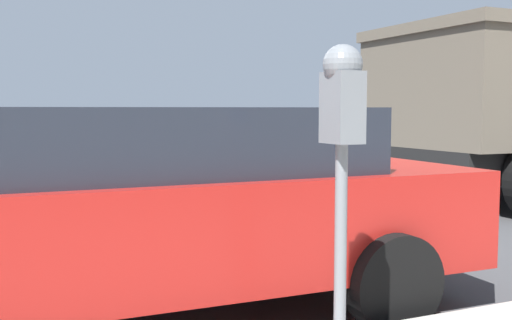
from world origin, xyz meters
name	(u,v)px	position (x,y,z in m)	size (l,w,h in m)	color
ground_plane	(171,270)	(0.00, 0.00, 0.00)	(220.00, 220.00, 0.00)	#424244
parking_meter	(342,122)	(-2.59, -0.13, 1.35)	(0.21, 0.19, 1.56)	gray
car_red	(144,204)	(-1.02, 0.46, 0.77)	(2.14, 4.60, 1.43)	#B21E19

